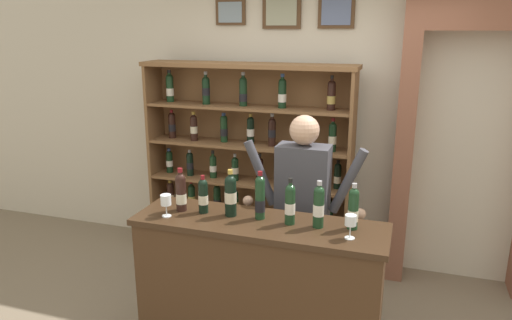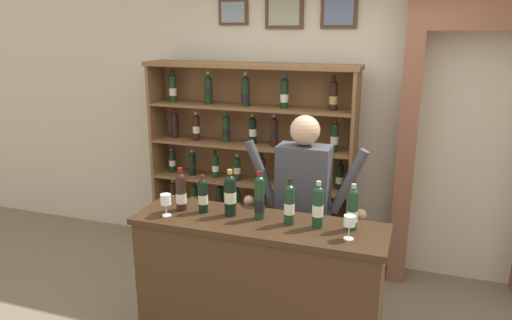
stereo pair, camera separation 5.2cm
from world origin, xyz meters
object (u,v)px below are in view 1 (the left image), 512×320
Objects in this scene: tasting_bottle_prosecco at (290,204)px; tasting_bottle_bianco at (353,208)px; tasting_counter at (259,292)px; tasting_bottle_vin_santo at (181,192)px; tasting_bottle_riserva at (319,206)px; wine_shelf at (249,160)px; wine_glass_left at (351,221)px; tasting_bottle_grappa at (203,195)px; tasting_bottle_brunello at (231,194)px; wine_glass_right at (166,201)px; tasting_bottle_chianti at (260,198)px; shopkeeper at (303,199)px.

tasting_bottle_prosecco is 0.40m from tasting_bottle_bianco.
tasting_bottle_vin_santo reaches higher than tasting_counter.
wine_shelf is at bearing 124.13° from tasting_bottle_riserva.
tasting_bottle_grappa is at bearing 173.69° from wine_glass_left.
tasting_bottle_brunello is 2.14× the size of wine_glass_left.
wine_glass_right is (-1.21, -0.03, -0.00)m from wine_glass_left.
tasting_bottle_riserva is at bearing -0.88° from tasting_bottle_brunello.
wine_glass_left is (1.17, -0.10, -0.03)m from tasting_bottle_vin_santo.
tasting_bottle_brunello is at bearing 3.01° from tasting_bottle_vin_santo.
wine_glass_right is (-0.05, -0.13, -0.03)m from tasting_bottle_vin_santo.
tasting_bottle_brunello is 0.98× the size of tasting_bottle_chianti.
tasting_bottle_vin_santo is 1.16m from tasting_bottle_bianco.
tasting_bottle_brunello reaches higher than tasting_bottle_bianco.
tasting_bottle_prosecco reaches higher than tasting_counter.
wine_glass_left is (0.60, -0.08, 0.63)m from tasting_counter.
tasting_bottle_prosecco is (0.20, 0.03, 0.66)m from tasting_counter.
tasting_bottle_riserva is at bearing -2.83° from tasting_bottle_chianti.
tasting_bottle_vin_santo is (-0.01, -1.40, 0.15)m from wine_shelf.
tasting_bottle_vin_santo is 0.95m from tasting_bottle_riserva.
tasting_bottle_riserva is (0.18, 0.00, 0.01)m from tasting_bottle_prosecco.
tasting_bottle_brunello is 1.04× the size of tasting_bottle_prosecco.
wine_shelf is at bearing 127.63° from wine_glass_left.
tasting_counter is 0.87m from wine_glass_left.
tasting_bottle_bianco is 0.15m from wine_glass_left.
tasting_bottle_riserva is 1.03× the size of tasting_bottle_bianco.
tasting_counter is 5.43× the size of tasting_bottle_prosecco.
tasting_bottle_brunello is at bearing -126.02° from shopkeeper.
tasting_bottle_bianco is at bearing 2.50° from tasting_bottle_vin_santo.
tasting_bottle_chianti reaches higher than tasting_bottle_vin_santo.
wine_glass_right reaches higher than wine_glass_left.
tasting_counter is at bearing -81.21° from tasting_bottle_chianti.
tasting_bottle_grappa is 0.86× the size of tasting_bottle_prosecco.
tasting_bottle_brunello is at bearing 179.12° from tasting_bottle_riserva.
wine_glass_right is at bearing -178.54° from wine_glass_left.
tasting_bottle_chianti is 0.39m from tasting_bottle_riserva.
wine_glass_left is (0.43, -0.64, 0.13)m from shopkeeper.
tasting_bottle_chianti is at bearing 14.77° from wine_glass_right.
tasting_bottle_prosecco reaches higher than wine_glass_left.
shopkeeper is (0.72, -0.86, -0.01)m from wine_shelf.
wine_glass_left is (0.21, -0.11, -0.03)m from tasting_bottle_riserva.
wine_glass_left is (0.81, -0.12, -0.04)m from tasting_bottle_brunello.
tasting_bottle_riserva is at bearing 152.91° from wine_glass_left.
tasting_bottle_brunello is 0.60m from tasting_bottle_riserva.
wine_shelf is at bearing 130.49° from tasting_bottle_bianco.
tasting_bottle_bianco is (0.39, 0.05, -0.00)m from tasting_bottle_prosecco.
tasting_counter is 0.77m from shopkeeper.
shopkeeper reaches higher than wine_glass_right.
wine_shelf reaches higher than tasting_bottle_vin_santo.
tasting_bottle_brunello reaches higher than wine_glass_right.
tasting_bottle_chianti is (-0.17, -0.51, 0.17)m from shopkeeper.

